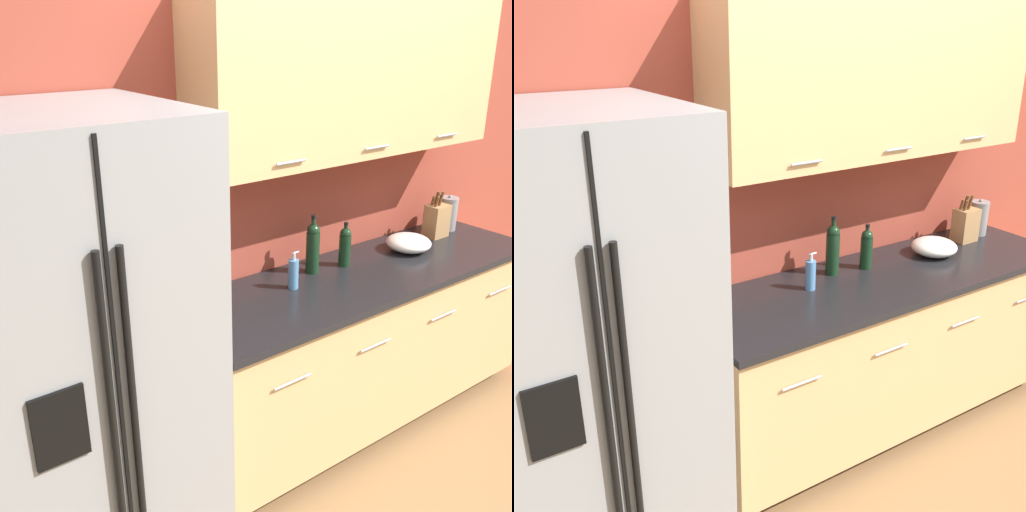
% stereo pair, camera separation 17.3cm
% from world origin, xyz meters
% --- Properties ---
extents(ground_plane, '(14.00, 14.00, 0.00)m').
position_xyz_m(ground_plane, '(0.00, 0.00, 0.00)').
color(ground_plane, olive).
extents(wall_back, '(10.00, 0.39, 2.60)m').
position_xyz_m(wall_back, '(0.01, 1.01, 1.44)').
color(wall_back, '#993D2D').
rests_on(wall_back, ground_plane).
extents(counter_unit, '(2.14, 0.64, 0.90)m').
position_xyz_m(counter_unit, '(0.03, 0.71, 0.46)').
color(counter_unit, black).
rests_on(counter_unit, ground_plane).
extents(refrigerator, '(0.84, 0.82, 1.87)m').
position_xyz_m(refrigerator, '(-1.56, 0.62, 0.93)').
color(refrigerator, gray).
rests_on(refrigerator, ground_plane).
extents(knife_block, '(0.13, 0.10, 0.28)m').
position_xyz_m(knife_block, '(0.75, 0.83, 1.00)').
color(knife_block, '#A87A4C').
rests_on(knife_block, counter_unit).
extents(wine_bottle, '(0.07, 0.07, 0.31)m').
position_xyz_m(wine_bottle, '(-0.21, 0.86, 1.04)').
color(wine_bottle, black).
rests_on(wine_bottle, counter_unit).
extents(soap_dispenser, '(0.05, 0.05, 0.19)m').
position_xyz_m(soap_dispenser, '(-0.42, 0.77, 0.98)').
color(soap_dispenser, '#4C7FB2').
rests_on(soap_dispenser, counter_unit).
extents(oil_bottle, '(0.06, 0.06, 0.24)m').
position_xyz_m(oil_bottle, '(-0.02, 0.83, 1.01)').
color(oil_bottle, black).
rests_on(oil_bottle, counter_unit).
extents(steel_canister, '(0.11, 0.11, 0.22)m').
position_xyz_m(steel_canister, '(0.91, 0.87, 1.00)').
color(steel_canister, gray).
rests_on(steel_canister, counter_unit).
extents(mixing_bowl, '(0.25, 0.25, 0.09)m').
position_xyz_m(mixing_bowl, '(0.43, 0.77, 0.95)').
color(mixing_bowl, white).
rests_on(mixing_bowl, counter_unit).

